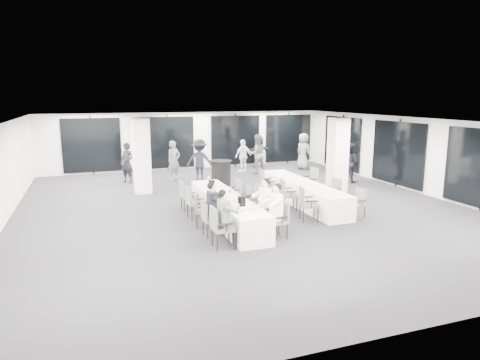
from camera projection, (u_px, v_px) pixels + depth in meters
The scene contains 43 objects.
room at pixel (255, 159), 15.11m from camera, with size 14.04×16.04×2.84m.
column_left at pixel (142, 156), 15.84m from camera, with size 0.60×0.60×2.80m, color white.
column_right at pixel (338, 155), 16.09m from camera, with size 0.60×0.60×2.80m, color white.
banquet_table_main at pixel (226, 208), 12.43m from camera, with size 0.90×5.00×0.75m, color white.
banquet_table_side at pixel (302, 193), 14.42m from camera, with size 0.90×5.00×0.75m, color white.
cocktail_table at pixel (221, 175), 16.37m from camera, with size 0.84×0.84×1.17m.
chair_main_left_near at pixel (220, 225), 10.15m from camera, with size 0.52×0.58×1.02m.
chair_main_left_second at pixel (209, 217), 11.07m from camera, with size 0.48×0.53×0.90m.
chair_main_left_mid at pixel (200, 208), 11.90m from camera, with size 0.55×0.59×0.93m.
chair_main_left_fourth at pixel (193, 200), 12.69m from camera, with size 0.53×0.58×0.96m.
chair_main_left_far at pixel (186, 194), 13.60m from camera, with size 0.48×0.54×0.94m.
chair_main_right_near at pixel (279, 217), 10.93m from camera, with size 0.53×0.58×0.95m.
chair_main_right_second at pixel (268, 209), 11.60m from camera, with size 0.61×0.64×1.01m.
chair_main_right_mid at pixel (255, 200), 12.52m from camera, with size 0.63×0.66×1.04m.
chair_main_right_fourth at pixel (246, 198), 13.24m from camera, with size 0.43×0.49×0.86m.
chair_main_right_far at pixel (235, 191), 14.19m from camera, with size 0.46×0.51×0.87m.
chair_side_left_near at pixel (306, 202), 12.40m from camera, with size 0.61×0.64×1.00m.
chair_side_left_mid at pixel (286, 192), 13.63m from camera, with size 0.59×0.62×0.99m.
chair_side_left_far at pixel (266, 182), 15.16m from camera, with size 0.58×0.62×1.01m.
chair_side_right_near at pixel (358, 201), 12.81m from camera, with size 0.52×0.55×0.86m.
chair_side_right_mid at pixel (333, 190), 14.11m from camera, with size 0.53×0.57×0.93m.
chair_side_right_far at pixel (311, 180), 15.53m from camera, with size 0.53×0.59×1.03m.
seated_guest_a at pixel (226, 215), 10.16m from camera, with size 0.50×0.38×1.44m.
seated_guest_b at pixel (215, 205), 11.07m from camera, with size 0.50×0.38×1.44m.
seated_guest_c at pixel (274, 208), 10.81m from camera, with size 0.50×0.38×1.44m.
seated_guest_d at pixel (263, 201), 11.48m from camera, with size 0.50×0.38×1.44m.
standing_guest_a at pixel (174, 158), 18.30m from camera, with size 0.71×0.57×1.94m, color slate.
standing_guest_b at pixel (257, 151), 19.95m from camera, with size 1.01×0.61×2.09m, color slate.
standing_guest_c at pixel (200, 158), 17.95m from camera, with size 1.33×0.68×2.06m, color black.
standing_guest_d at pixel (243, 154), 20.38m from camera, with size 1.03×0.58×1.76m, color white.
standing_guest_e at pixel (303, 149), 21.06m from camera, with size 0.97×0.59×2.02m, color slate.
standing_guest_f at pixel (259, 150), 21.70m from camera, with size 1.65×0.63×1.80m, color black.
standing_guest_g at pixel (127, 160), 17.80m from camera, with size 0.70×0.56×1.91m, color black.
standing_guest_h at pixel (349, 160), 17.97m from camera, with size 0.91×0.55×1.88m, color black.
ice_bucket_near at pixel (242, 201), 11.24m from camera, with size 0.22×0.22×0.25m, color black.
ice_bucket_far at pixel (212, 183), 13.56m from camera, with size 0.20×0.20×0.23m, color black.
water_bottle_a at pixel (238, 207), 10.71m from camera, with size 0.06×0.06×0.20m, color silver.
water_bottle_b at pixel (230, 190), 12.58m from camera, with size 0.07×0.07×0.22m, color silver.
water_bottle_c at pixel (209, 179), 14.32m from camera, with size 0.07×0.07×0.22m, color silver.
plate_a at pixel (242, 211), 10.69m from camera, with size 0.20×0.20×0.03m.
plate_b at pixel (251, 209), 10.89m from camera, with size 0.20×0.20×0.03m.
plate_c at pixel (234, 201), 11.69m from camera, with size 0.21×0.21×0.03m.
wine_glass at pixel (258, 206), 10.62m from camera, with size 0.08×0.08×0.20m.
Camera 1 is at (-4.59, -12.83, 3.61)m, focal length 32.00 mm.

